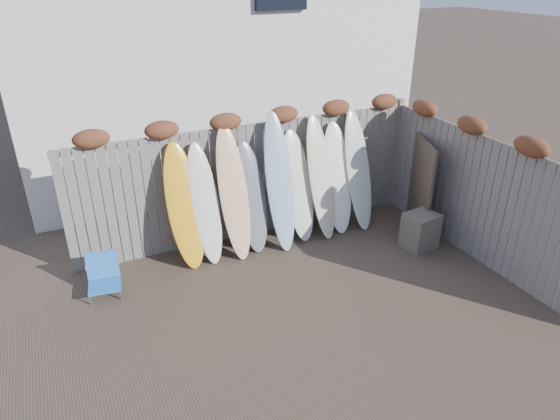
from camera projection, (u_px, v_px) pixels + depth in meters
name	position (u px, v px, depth m)	size (l,w,h in m)	color
ground	(316.00, 309.00, 6.95)	(80.00, 80.00, 0.00)	#493A2D
back_fence	(253.00, 171.00, 8.39)	(6.05, 0.28, 2.24)	slate
right_fence	(479.00, 190.00, 7.78)	(0.28, 4.40, 2.24)	slate
house	(199.00, 20.00, 10.99)	(8.50, 5.50, 6.33)	silver
beach_chair	(104.00, 275.00, 7.20)	(0.51, 0.53, 0.60)	#2676C2
wooden_crate	(420.00, 231.00, 8.34)	(0.53, 0.44, 0.61)	#6E6653
lattice_panel	(421.00, 186.00, 8.71)	(0.05, 1.10, 1.65)	#433028
surfboard_0	(184.00, 207.00, 7.66)	(0.54, 0.07, 2.01)	orange
surfboard_1	(205.00, 204.00, 7.80)	(0.45, 0.07, 1.95)	silver
surfboard_2	(234.00, 193.00, 7.89)	(0.47, 0.07, 2.20)	#F7D48E
surfboard_3	(251.00, 198.00, 8.12)	(0.51, 0.07, 1.86)	slate
surfboard_4	(279.00, 183.00, 8.13)	(0.46, 0.07, 2.31)	#8AABCB
surfboard_5	(298.00, 186.00, 8.45)	(0.53, 0.07, 1.93)	silver
surfboard_6	(321.00, 178.00, 8.50)	(0.45, 0.07, 2.15)	beige
surfboard_7	(337.00, 178.00, 8.71)	(0.52, 0.07, 1.97)	white
surfboard_8	(358.00, 171.00, 8.78)	(0.48, 0.07, 2.15)	beige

